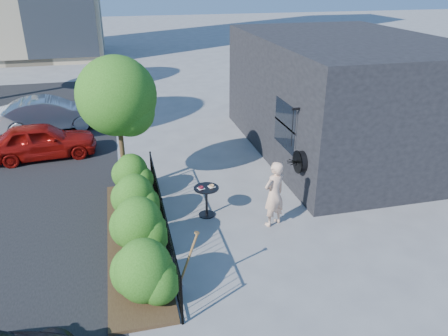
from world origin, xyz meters
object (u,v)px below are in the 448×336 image
object	(u,v)px
car_red	(41,141)
car_silver	(50,114)
cafe_table	(206,196)
shovel	(187,265)
woman	(274,194)
patio_tree	(119,101)

from	to	relation	value
car_red	car_silver	size ratio (longest dim) A/B	0.90
cafe_table	car_silver	world-z (taller)	car_silver
cafe_table	car_silver	bearing A→B (deg)	119.77
shovel	car_red	world-z (taller)	shovel
woman	car_red	xyz separation A→B (m)	(-6.33, 6.17, -0.26)
patio_tree	car_red	distance (m)	4.85
shovel	car_red	size ratio (longest dim) A/B	0.39
patio_tree	woman	size ratio (longest dim) A/B	2.24
patio_tree	car_silver	distance (m)	7.33
woman	shovel	distance (m)	3.29
patio_tree	woman	xyz separation A→B (m)	(3.56, -2.81, -1.89)
cafe_table	woman	xyz separation A→B (m)	(1.57, -0.85, 0.30)
woman	car_silver	bearing A→B (deg)	-79.84
woman	shovel	bearing A→B (deg)	13.79
patio_tree	woman	distance (m)	4.91
car_silver	patio_tree	bearing A→B (deg)	-162.07
shovel	car_red	xyz separation A→B (m)	(-3.75, 8.20, 0.00)
patio_tree	shovel	distance (m)	5.38
cafe_table	shovel	bearing A→B (deg)	-109.27
patio_tree	shovel	bearing A→B (deg)	-78.56
patio_tree	car_silver	size ratio (longest dim) A/B	0.97
shovel	patio_tree	bearing A→B (deg)	101.44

